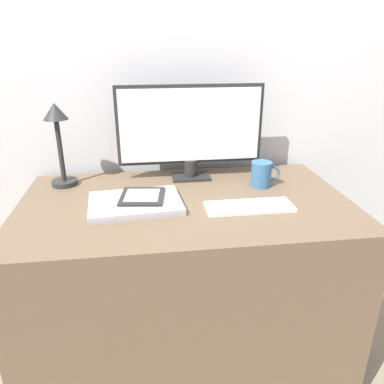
{
  "coord_description": "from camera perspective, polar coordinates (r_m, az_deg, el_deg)",
  "views": [
    {
      "loc": [
        -0.15,
        -1.14,
        1.33
      ],
      "look_at": [
        0.02,
        0.08,
        0.82
      ],
      "focal_mm": 35.0,
      "sensor_mm": 36.0,
      "label": 1
    }
  ],
  "objects": [
    {
      "name": "wall_back",
      "position": [
        1.73,
        -2.92,
        18.13
      ],
      "size": [
        3.6,
        0.05,
        2.4
      ],
      "color": "silver",
      "rests_on": "ground_plane"
    },
    {
      "name": "laptop",
      "position": [
        1.38,
        -8.64,
        -1.71
      ],
      "size": [
        0.35,
        0.26,
        0.02
      ],
      "color": "#A3A3A8",
      "rests_on": "desk"
    },
    {
      "name": "coffee_mug",
      "position": [
        1.56,
        10.58,
        2.7
      ],
      "size": [
        0.12,
        0.08,
        0.1
      ],
      "color": "#336089",
      "rests_on": "desk"
    },
    {
      "name": "ereader",
      "position": [
        1.39,
        -7.6,
        -0.64
      ],
      "size": [
        0.18,
        0.19,
        0.01
      ],
      "color": "black",
      "rests_on": "laptop"
    },
    {
      "name": "ground_plane",
      "position": [
        1.75,
        -0.2,
        -26.75
      ],
      "size": [
        10.0,
        10.0,
        0.0
      ],
      "primitive_type": "plane",
      "color": "gray"
    },
    {
      "name": "monitor",
      "position": [
        1.59,
        -0.24,
        9.54
      ],
      "size": [
        0.61,
        0.11,
        0.4
      ],
      "color": "#262626",
      "rests_on": "desk"
    },
    {
      "name": "desk_lamp",
      "position": [
        1.59,
        -19.75,
        8.38
      ],
      "size": [
        0.1,
        0.1,
        0.34
      ],
      "color": "#282828",
      "rests_on": "desk"
    },
    {
      "name": "desk",
      "position": [
        1.6,
        -0.94,
        -13.8
      ],
      "size": [
        1.24,
        0.72,
        0.76
      ],
      "color": "brown",
      "rests_on": "ground_plane"
    },
    {
      "name": "keyboard",
      "position": [
        1.36,
        8.72,
        -2.19
      ],
      "size": [
        0.32,
        0.12,
        0.01
      ],
      "color": "silver",
      "rests_on": "desk"
    }
  ]
}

